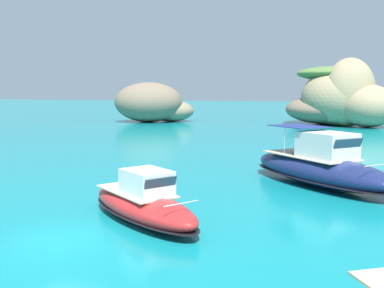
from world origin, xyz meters
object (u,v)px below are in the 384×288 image
motorboat_red (143,203)px  motorboat_navy (320,167)px  islet_large (340,100)px  islet_small (152,104)px

motorboat_red → motorboat_navy: (7.23, 9.28, 0.31)m
motorboat_red → motorboat_navy: size_ratio=0.75×
motorboat_red → islet_large: bearing=79.5°
islet_large → islet_small: size_ratio=1.30×
islet_small → motorboat_navy: bearing=-58.4°
motorboat_red → motorboat_navy: motorboat_navy is taller
islet_large → islet_small: islet_large is taller
islet_small → motorboat_red: size_ratio=2.01×
islet_large → motorboat_navy: (-3.05, -45.94, -2.93)m
islet_large → islet_small: 30.85m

